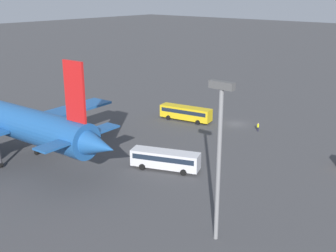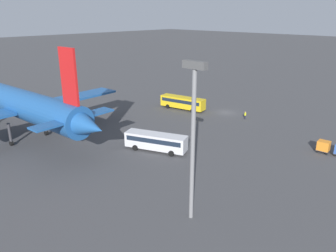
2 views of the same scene
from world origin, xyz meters
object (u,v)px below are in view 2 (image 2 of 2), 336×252
object	(u,v)px
shuttle_bus_near	(183,102)
cargo_cart_orange	(324,146)
shuttle_bus_far	(156,141)
worker_person	(245,115)
airplane	(21,104)

from	to	relation	value
shuttle_bus_near	cargo_cart_orange	world-z (taller)	shuttle_bus_near
shuttle_bus_near	shuttle_bus_far	size ratio (longest dim) A/B	1.06
worker_person	cargo_cart_orange	xyz separation A→B (m)	(-19.49, 7.15, 0.32)
shuttle_bus_near	shuttle_bus_far	distance (m)	26.36
airplane	cargo_cart_orange	world-z (taller)	airplane
shuttle_bus_near	shuttle_bus_far	world-z (taller)	shuttle_bus_near
shuttle_bus_near	cargo_cart_orange	distance (m)	35.14
worker_person	shuttle_bus_far	bearing A→B (deg)	85.90
worker_person	cargo_cart_orange	world-z (taller)	cargo_cart_orange
worker_person	cargo_cart_orange	bearing A→B (deg)	159.85
shuttle_bus_near	worker_person	xyz separation A→B (m)	(-15.46, -3.62, -0.98)
airplane	shuttle_bus_near	distance (m)	36.99
airplane	shuttle_bus_near	bearing A→B (deg)	-106.98
airplane	cargo_cart_orange	bearing A→B (deg)	-147.19
shuttle_bus_far	shuttle_bus_near	bearing A→B (deg)	-80.88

